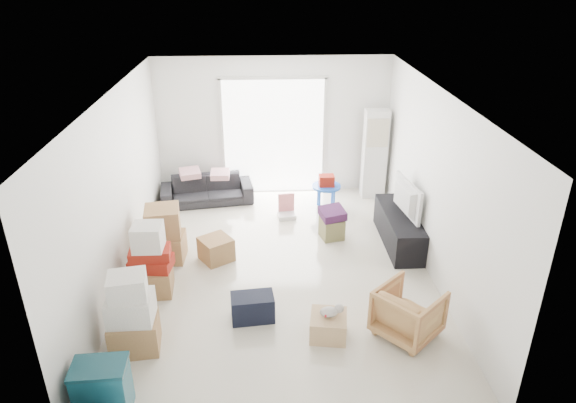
% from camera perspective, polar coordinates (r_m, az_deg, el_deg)
% --- Properties ---
extents(room_shell, '(4.98, 6.48, 3.18)m').
position_cam_1_polar(room_shell, '(7.26, -1.03, 1.44)').
color(room_shell, beige).
rests_on(room_shell, ground).
extents(sliding_door, '(2.10, 0.04, 2.33)m').
position_cam_1_polar(sliding_door, '(10.09, -1.62, 7.70)').
color(sliding_door, white).
rests_on(sliding_door, room_shell).
extents(ac_tower, '(0.45, 0.30, 1.75)m').
position_cam_1_polar(ac_tower, '(10.13, 9.59, 5.22)').
color(ac_tower, silver).
rests_on(ac_tower, room_shell).
extents(tv_console, '(0.49, 1.62, 0.54)m').
position_cam_1_polar(tv_console, '(8.67, 12.20, -2.94)').
color(tv_console, black).
rests_on(tv_console, room_shell).
extents(television, '(0.70, 1.05, 0.13)m').
position_cam_1_polar(television, '(8.52, 12.40, -0.96)').
color(television, black).
rests_on(television, tv_console).
extents(sofa, '(1.80, 0.76, 0.68)m').
position_cam_1_polar(sofa, '(10.02, -9.02, 1.73)').
color(sofa, '#242529').
rests_on(sofa, room_shell).
extents(pillow_left, '(0.50, 0.44, 0.13)m').
position_cam_1_polar(pillow_left, '(9.93, -10.92, 3.92)').
color(pillow_left, '#C7919A').
rests_on(pillow_left, sofa).
extents(pillow_right, '(0.32, 0.25, 0.11)m').
position_cam_1_polar(pillow_right, '(9.80, -7.60, 3.78)').
color(pillow_right, '#C7919A').
rests_on(pillow_right, sofa).
extents(armchair, '(0.96, 0.97, 0.73)m').
position_cam_1_polar(armchair, '(6.64, 13.26, -11.68)').
color(armchair, tan).
rests_on(armchair, room_shell).
extents(storage_bins, '(0.56, 0.41, 0.63)m').
position_cam_1_polar(storage_bins, '(5.88, -19.91, -19.01)').
color(storage_bins, '#12495A').
rests_on(storage_bins, room_shell).
extents(box_stack_a, '(0.62, 0.53, 1.04)m').
position_cam_1_polar(box_stack_a, '(6.47, -16.94, -12.15)').
color(box_stack_a, olive).
rests_on(box_stack_a, room_shell).
extents(box_stack_b, '(0.61, 0.56, 1.06)m').
position_cam_1_polar(box_stack_b, '(7.43, -14.95, -6.66)').
color(box_stack_b, olive).
rests_on(box_stack_b, room_shell).
extents(box_stack_c, '(0.61, 0.57, 0.89)m').
position_cam_1_polar(box_stack_c, '(8.18, -13.60, -3.61)').
color(box_stack_c, olive).
rests_on(box_stack_c, room_shell).
extents(loose_box, '(0.62, 0.62, 0.37)m').
position_cam_1_polar(loose_box, '(8.14, -8.00, -5.25)').
color(loose_box, olive).
rests_on(loose_box, room_shell).
extents(duffel_bag, '(0.58, 0.39, 0.35)m').
position_cam_1_polar(duffel_bag, '(6.85, -3.95, -11.65)').
color(duffel_bag, black).
rests_on(duffel_bag, room_shell).
extents(ottoman, '(0.43, 0.43, 0.35)m').
position_cam_1_polar(ottoman, '(8.71, 4.88, -2.96)').
color(ottoman, olive).
rests_on(ottoman, room_shell).
extents(blanket, '(0.47, 0.47, 0.14)m').
position_cam_1_polar(blanket, '(8.60, 4.94, -1.51)').
color(blanket, '#461C47').
rests_on(blanket, ottoman).
extents(kids_table, '(0.54, 0.54, 0.67)m').
position_cam_1_polar(kids_table, '(9.61, 4.28, 1.86)').
color(kids_table, blue).
rests_on(kids_table, room_shell).
extents(toy_walker, '(0.35, 0.32, 0.43)m').
position_cam_1_polar(toy_walker, '(9.41, -0.18, -1.02)').
color(toy_walker, silver).
rests_on(toy_walker, room_shell).
extents(wood_crate, '(0.51, 0.51, 0.30)m').
position_cam_1_polar(wood_crate, '(6.60, 4.51, -13.59)').
color(wood_crate, tan).
rests_on(wood_crate, room_shell).
extents(plush_bunny, '(0.31, 0.17, 0.15)m').
position_cam_1_polar(plush_bunny, '(6.48, 4.87, -12.02)').
color(plush_bunny, '#B2ADA8').
rests_on(plush_bunny, wood_crate).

